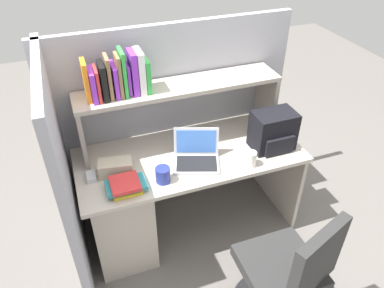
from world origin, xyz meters
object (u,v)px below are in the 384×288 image
(backpack, at_px, (273,131))
(paper_cup, at_px, (251,159))
(laptop, at_px, (196,155))
(tissue_box, at_px, (116,167))
(computer_mouse, at_px, (91,177))
(snack_canister, at_px, (163,175))
(office_chair, at_px, (286,279))

(backpack, xyz_separation_m, paper_cup, (-0.24, -0.14, -0.08))
(laptop, relative_size, tissue_box, 1.71)
(computer_mouse, bearing_deg, laptop, -3.44)
(snack_canister, bearing_deg, office_chair, -53.52)
(paper_cup, bearing_deg, office_chair, -96.28)
(paper_cup, bearing_deg, computer_mouse, 167.56)
(laptop, relative_size, backpack, 1.25)
(snack_canister, bearing_deg, paper_cup, -4.24)
(backpack, relative_size, paper_cup, 2.75)
(laptop, distance_m, office_chair, 0.96)
(paper_cup, bearing_deg, snack_canister, 175.76)
(tissue_box, bearing_deg, laptop, 3.43)
(laptop, xyz_separation_m, office_chair, (0.26, -0.84, -0.39))
(tissue_box, relative_size, snack_canister, 2.08)
(backpack, distance_m, snack_canister, 0.86)
(laptop, relative_size, computer_mouse, 3.62)
(paper_cup, bearing_deg, backpack, 29.82)
(computer_mouse, relative_size, snack_canister, 0.98)
(backpack, bearing_deg, office_chair, -111.25)
(laptop, height_order, tissue_box, laptop)
(laptop, bearing_deg, paper_cup, -26.37)
(paper_cup, height_order, office_chair, office_chair)
(tissue_box, relative_size, office_chair, 0.24)
(laptop, relative_size, paper_cup, 3.45)
(snack_canister, relative_size, office_chair, 0.11)
(backpack, bearing_deg, snack_canister, -173.69)
(tissue_box, bearing_deg, office_chair, -38.47)
(backpack, distance_m, computer_mouse, 1.29)
(office_chair, bearing_deg, snack_canister, -73.97)
(laptop, relative_size, office_chair, 0.40)
(tissue_box, bearing_deg, snack_canister, -23.88)
(backpack, bearing_deg, computer_mouse, 175.94)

